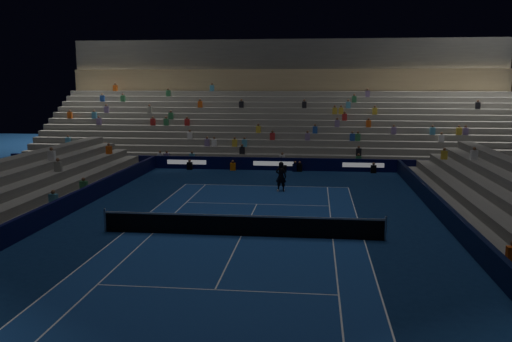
{
  "coord_description": "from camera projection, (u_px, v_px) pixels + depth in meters",
  "views": [
    {
      "loc": [
        3.26,
        -23.1,
        6.88
      ],
      "look_at": [
        0.0,
        6.0,
        2.0
      ],
      "focal_mm": 37.37,
      "sensor_mm": 36.0,
      "label": 1
    }
  ],
  "objects": [
    {
      "name": "sponsor_barrier_east",
      "position": [
        463.0,
        232.0,
        22.99
      ],
      "size": [
        0.25,
        37.0,
        1.0
      ],
      "primitive_type": "cube",
      "color": "black",
      "rests_on": "ground"
    },
    {
      "name": "ground",
      "position": [
        241.0,
        236.0,
        24.13
      ],
      "size": [
        90.0,
        90.0,
        0.0
      ],
      "primitive_type": "plane",
      "color": "#0C214A",
      "rests_on": "ground"
    },
    {
      "name": "tennis_player",
      "position": [
        281.0,
        176.0,
        33.95
      ],
      "size": [
        0.78,
        0.61,
        1.91
      ],
      "primitive_type": "imported",
      "rotation": [
        0.0,
        0.0,
        2.91
      ],
      "color": "black",
      "rests_on": "ground"
    },
    {
      "name": "broadcast_camera",
      "position": [
        283.0,
        169.0,
        41.0
      ],
      "size": [
        0.58,
        0.94,
        0.57
      ],
      "color": "black",
      "rests_on": "ground"
    },
    {
      "name": "sponsor_barrier_far",
      "position": [
        274.0,
        164.0,
        42.18
      ],
      "size": [
        44.0,
        0.25,
        1.0
      ],
      "primitive_type": "cube",
      "color": "black",
      "rests_on": "ground"
    },
    {
      "name": "sponsor_barrier_west",
      "position": [
        38.0,
        219.0,
        25.11
      ],
      "size": [
        0.25,
        37.0,
        1.0
      ],
      "primitive_type": "cube",
      "color": "#080932",
      "rests_on": "ground"
    },
    {
      "name": "tennis_net",
      "position": [
        241.0,
        225.0,
        24.05
      ],
      "size": [
        12.9,
        0.1,
        1.1
      ],
      "color": "#B2B2B7",
      "rests_on": "ground"
    },
    {
      "name": "court_surface",
      "position": [
        241.0,
        236.0,
        24.13
      ],
      "size": [
        10.97,
        23.77,
        0.01
      ],
      "primitive_type": "cube",
      "color": "navy",
      "rests_on": "ground"
    },
    {
      "name": "grandstand_main",
      "position": [
        281.0,
        119.0,
        50.93
      ],
      "size": [
        44.0,
        15.2,
        11.2
      ],
      "color": "slate",
      "rests_on": "ground"
    }
  ]
}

